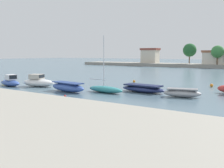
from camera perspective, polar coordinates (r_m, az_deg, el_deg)
moored_boat_0 at (r=37.98m, az=-21.63°, el=0.42°), size 4.75×2.40×1.57m
moored_boat_1 at (r=35.98m, az=-16.01°, el=0.45°), size 5.12×3.04×1.66m
moored_boat_2 at (r=30.36m, az=-9.79°, el=-0.67°), size 5.46×2.20×1.10m
moored_boat_3 at (r=29.21m, az=-1.48°, el=-1.12°), size 4.82×1.65×6.43m
moored_boat_4 at (r=29.74m, az=6.88°, el=-1.02°), size 5.57×2.15×0.87m
moored_boat_5 at (r=27.08m, az=15.29°, el=-1.93°), size 3.97×2.27×0.88m
mooring_buoy_0 at (r=39.57m, az=4.92°, el=0.61°), size 0.40×0.40×0.40m
mooring_buoy_1 at (r=42.11m, az=-23.07°, el=0.46°), size 0.40×0.40×0.40m
mooring_buoy_2 at (r=36.63m, az=21.21°, el=-0.28°), size 0.44×0.44×0.44m
mooring_buoy_3 at (r=26.51m, az=-10.36°, el=-2.65°), size 0.24×0.24×0.24m
distant_shoreline at (r=88.59m, az=22.37°, el=4.64°), size 101.10×10.16×7.90m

